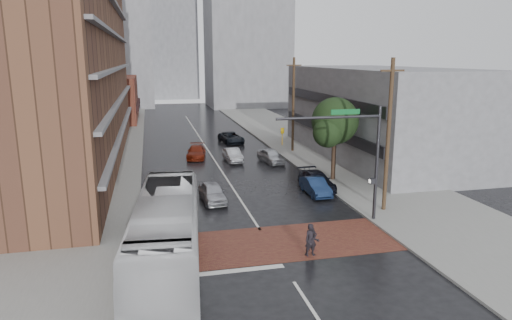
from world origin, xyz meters
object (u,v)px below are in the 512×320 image
pedestrian_b (312,242)px  car_parked_far (271,156)px  pedestrian_a (311,240)px  suv_travel (231,138)px  transit_bus (167,232)px  car_parked_near (315,186)px  car_travel_c (196,152)px  car_parked_mid (316,181)px  car_travel_a (212,193)px  car_travel_b (233,155)px

pedestrian_b → car_parked_far: 21.28m
pedestrian_a → suv_travel: 32.19m
suv_travel → car_parked_far: size_ratio=1.17×
pedestrian_b → transit_bus: bearing=-170.8°
car_parked_far → car_parked_near: bearing=-97.4°
transit_bus → car_parked_far: transit_bus is taller
transit_bus → car_travel_c: size_ratio=2.92×
car_parked_near → car_parked_far: car_parked_far is taller
suv_travel → car_parked_far: car_parked_far is taller
car_travel_c → car_parked_near: size_ratio=1.12×
suv_travel → car_parked_mid: size_ratio=1.02×
car_parked_near → car_parked_far: size_ratio=0.97×
car_parked_near → car_travel_c: bearing=116.6°
car_travel_a → car_parked_mid: bearing=5.4°
car_parked_mid → car_travel_c: bearing=119.1°
pedestrian_b → car_parked_far: pedestrian_b is taller
car_travel_c → suv_travel: 8.84m
car_travel_b → transit_bus: bearing=-111.6°
pedestrian_b → suv_travel: bearing=100.2°
transit_bus → car_parked_mid: 16.17m
pedestrian_a → car_parked_near: size_ratio=0.45×
car_travel_a → car_parked_mid: (8.29, 1.34, -0.00)m
car_travel_b → car_parked_mid: (4.63, -10.85, 0.03)m
transit_bus → car_parked_mid: bearing=48.4°
transit_bus → car_travel_b: 23.03m
pedestrian_a → car_travel_c: bearing=94.4°
car_parked_mid → car_parked_far: 9.59m
car_parked_mid → pedestrian_a: bearing=-113.6°
pedestrian_b → car_parked_mid: (4.53, 11.47, -0.10)m
car_travel_a → pedestrian_a: bearing=-73.8°
pedestrian_b → car_travel_c: (-3.41, 24.78, -0.14)m
pedestrian_b → car_travel_a: (-3.77, 10.13, -0.10)m
pedestrian_a → pedestrian_b: pedestrian_a is taller
car_travel_b → car_parked_near: (4.04, -12.22, -0.00)m
car_travel_c → suv_travel: bearing=65.8°
pedestrian_b → car_parked_near: bearing=81.6°
car_parked_near → car_parked_mid: bearing=66.6°
transit_bus → car_parked_near: bearing=46.1°
pedestrian_b → pedestrian_a: bearing=-147.2°
pedestrian_a → car_travel_a: (-3.69, 10.16, -0.20)m
suv_travel → car_parked_far: bearing=-89.0°
car_travel_b → car_parked_mid: bearing=-70.4°
pedestrian_b → car_parked_near: size_ratio=0.40×
car_parked_near → car_parked_far: 10.91m
car_travel_c → car_parked_mid: size_ratio=0.95×
pedestrian_b → car_parked_mid: pedestrian_b is taller
car_parked_far → suv_travel: bearing=89.8°
pedestrian_b → car_travel_b: bearing=103.1°
transit_bus → car_parked_far: bearing=67.9°
car_travel_b → car_parked_far: (3.53, -1.33, 0.04)m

